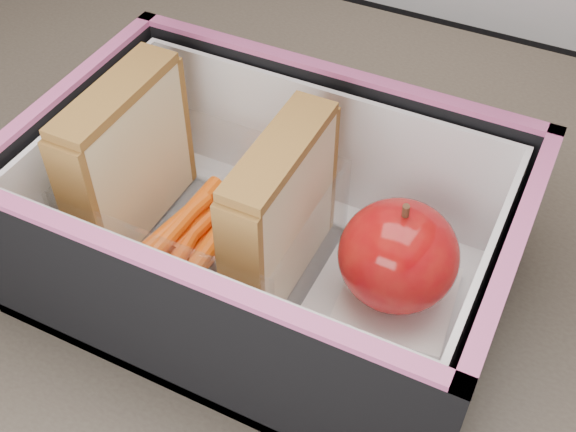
% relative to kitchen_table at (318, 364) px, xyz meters
% --- Properties ---
extents(kitchen_table, '(1.20, 0.80, 0.75)m').
position_rel_kitchen_table_xyz_m(kitchen_table, '(0.00, 0.00, 0.00)').
color(kitchen_table, brown).
rests_on(kitchen_table, ground).
extents(lunch_bag, '(0.31, 0.30, 0.29)m').
position_rel_kitchen_table_xyz_m(lunch_bag, '(-0.04, -0.00, 0.16)').
color(lunch_bag, black).
rests_on(lunch_bag, kitchen_table).
extents(plastic_tub, '(0.16, 0.12, 0.07)m').
position_rel_kitchen_table_xyz_m(plastic_tub, '(-0.09, -0.01, 0.14)').
color(plastic_tub, white).
rests_on(plastic_tub, lunch_bag).
extents(sandwich_left, '(0.03, 0.11, 0.12)m').
position_rel_kitchen_table_xyz_m(sandwich_left, '(-0.15, -0.01, 0.17)').
color(sandwich_left, beige).
rests_on(sandwich_left, plastic_tub).
extents(sandwich_right, '(0.03, 0.10, 0.12)m').
position_rel_kitchen_table_xyz_m(sandwich_right, '(-0.03, -0.01, 0.16)').
color(sandwich_right, beige).
rests_on(sandwich_right, plastic_tub).
extents(carrot_sticks, '(0.06, 0.16, 0.03)m').
position_rel_kitchen_table_xyz_m(carrot_sticks, '(-0.09, -0.01, 0.12)').
color(carrot_sticks, '#E95309').
rests_on(carrot_sticks, plastic_tub).
extents(paper_napkin, '(0.08, 0.08, 0.01)m').
position_rel_kitchen_table_xyz_m(paper_napkin, '(0.05, 0.01, 0.11)').
color(paper_napkin, white).
rests_on(paper_napkin, lunch_bag).
extents(red_apple, '(0.09, 0.09, 0.08)m').
position_rel_kitchen_table_xyz_m(red_apple, '(0.05, 0.01, 0.15)').
color(red_apple, '#92000A').
rests_on(red_apple, paper_napkin).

